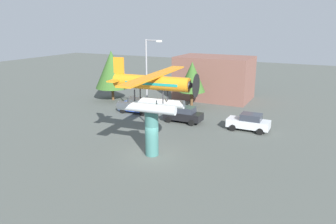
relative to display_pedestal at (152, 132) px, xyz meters
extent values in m
plane|color=#4C514C|center=(0.00, 0.00, -1.95)|extent=(140.00, 140.00, 0.00)
cylinder|color=#386B66|center=(0.00, 0.00, 0.00)|extent=(1.10, 1.10, 3.90)
cylinder|color=silver|center=(0.09, -1.00, 2.30)|extent=(4.84, 1.11, 0.70)
cylinder|color=#333338|center=(1.24, -0.39, 3.10)|extent=(0.11, 0.11, 0.90)
cylinder|color=#333338|center=(-1.15, -0.60, 3.10)|extent=(0.11, 0.11, 0.90)
cylinder|color=silver|center=(-0.09, 1.00, 2.30)|extent=(4.84, 1.11, 0.70)
cylinder|color=#333338|center=(1.15, 0.60, 3.10)|extent=(0.11, 0.11, 0.90)
cylinder|color=#333338|center=(-1.24, 0.39, 3.10)|extent=(0.11, 0.11, 0.90)
cylinder|color=orange|center=(0.00, 0.00, 4.10)|extent=(6.27, 1.63, 1.10)
cube|color=teal|center=(0.20, 0.02, 4.10)|extent=(4.42, 1.51, 0.20)
cone|color=#262628|center=(3.24, 0.28, 4.10)|extent=(0.77, 0.94, 0.88)
cylinder|color=black|center=(3.64, 0.31, 4.10)|extent=(0.19, 1.80, 1.80)
cube|color=orange|center=(0.40, 0.03, 4.71)|extent=(1.99, 10.46, 0.12)
cube|color=orange|center=(-2.79, -0.24, 4.20)|extent=(0.94, 2.85, 0.10)
cube|color=orange|center=(-2.79, -0.24, 5.30)|extent=(0.91, 0.20, 1.30)
cube|color=#2847B7|center=(-7.94, 10.46, -1.23)|extent=(4.20, 1.70, 0.80)
cube|color=#2D333D|center=(-7.69, 10.46, -0.51)|extent=(2.00, 1.56, 0.64)
cylinder|color=black|center=(-9.29, 11.36, -1.63)|extent=(0.64, 0.22, 0.64)
cylinder|color=black|center=(-9.29, 9.56, -1.63)|extent=(0.64, 0.22, 0.64)
cylinder|color=black|center=(-6.59, 11.36, -1.63)|extent=(0.64, 0.22, 0.64)
cylinder|color=black|center=(-6.59, 9.56, -1.63)|extent=(0.64, 0.22, 0.64)
cube|color=black|center=(-1.35, 9.49, -1.23)|extent=(4.20, 1.70, 0.80)
cube|color=#2D333D|center=(-1.10, 9.49, -0.51)|extent=(2.00, 1.56, 0.64)
cylinder|color=black|center=(-2.70, 10.39, -1.63)|extent=(0.64, 0.22, 0.64)
cylinder|color=black|center=(-2.70, 8.59, -1.63)|extent=(0.64, 0.22, 0.64)
cylinder|color=black|center=(0.00, 10.39, -1.63)|extent=(0.64, 0.22, 0.64)
cylinder|color=black|center=(0.00, 8.59, -1.63)|extent=(0.64, 0.22, 0.64)
cube|color=silver|center=(5.69, 9.81, -1.23)|extent=(4.20, 1.70, 0.80)
cube|color=#2D333D|center=(5.94, 9.81, -0.51)|extent=(2.00, 1.56, 0.64)
cylinder|color=black|center=(4.34, 10.71, -1.63)|extent=(0.64, 0.22, 0.64)
cylinder|color=black|center=(4.34, 8.91, -1.63)|extent=(0.64, 0.22, 0.64)
cylinder|color=black|center=(7.04, 10.71, -1.63)|extent=(0.64, 0.22, 0.64)
cylinder|color=black|center=(7.04, 8.91, -1.63)|extent=(0.64, 0.22, 0.64)
cylinder|color=gray|center=(-4.50, 7.11, 2.52)|extent=(0.18, 0.18, 8.94)
cylinder|color=gray|center=(-3.70, 7.11, 6.89)|extent=(1.60, 0.12, 0.12)
cube|color=silver|center=(-3.00, 7.11, 6.84)|extent=(0.50, 0.28, 0.20)
cube|color=brown|center=(-2.01, 22.00, 1.04)|extent=(10.22, 6.73, 5.99)
cylinder|color=brown|center=(-14.44, 14.79, -1.07)|extent=(0.36, 0.36, 1.76)
cone|color=#335B23|center=(-14.44, 14.79, 2.36)|extent=(4.60, 4.60, 5.12)
cylinder|color=brown|center=(-2.94, 15.85, -0.91)|extent=(0.36, 0.36, 2.08)
cone|color=#335B23|center=(-2.94, 15.85, 2.02)|extent=(3.40, 3.40, 3.77)
camera|label=1|loc=(12.11, -21.67, 8.61)|focal=34.55mm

